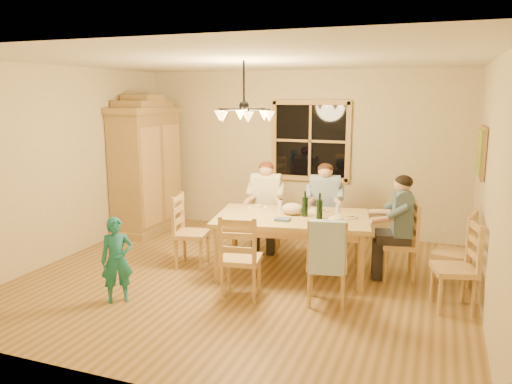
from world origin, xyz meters
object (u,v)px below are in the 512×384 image
at_px(chair_spare_front, 453,283).
at_px(child, 117,260).
at_px(chair_far_left, 266,230).
at_px(wine_bottle_a, 305,204).
at_px(adult_woman, 266,195).
at_px(chair_end_left, 192,245).
at_px(chair_near_right, 327,277).
at_px(adult_plaid_man, 325,197).
at_px(chair_near_left, 241,272).
at_px(adult_slate_man, 401,214).
at_px(wine_bottle_b, 320,206).
at_px(chair_spare_back, 452,266).
at_px(armoire, 146,170).
at_px(dining_table, 292,223).
at_px(chandelier, 244,114).
at_px(chair_end_right, 398,255).
at_px(chair_far_right, 324,232).

bearing_deg(chair_spare_front, child, 92.75).
height_order(chair_far_left, wine_bottle_a, wine_bottle_a).
bearing_deg(adult_woman, chair_end_left, 46.74).
xyz_separation_m(chair_far_left, adult_woman, (-0.00, -0.00, 0.54)).
height_order(chair_near_right, adult_plaid_man, adult_plaid_man).
height_order(chair_near_left, adult_slate_man, adult_slate_man).
bearing_deg(chair_near_left, wine_bottle_b, 45.00).
relative_size(adult_woman, chair_spare_back, 0.88).
distance_m(chair_far_left, chair_spare_front, 2.93).
bearing_deg(adult_slate_man, chair_near_right, 136.74).
height_order(chair_end_left, adult_plaid_man, adult_plaid_man).
bearing_deg(chair_near_left, armoire, 130.06).
distance_m(dining_table, adult_plaid_man, 1.01).
height_order(chandelier, wine_bottle_b, chandelier).
height_order(chair_end_right, child, chair_end_right).
xyz_separation_m(armoire, child, (1.34, -2.74, -0.57)).
bearing_deg(wine_bottle_b, chair_far_left, 140.36).
xyz_separation_m(chandelier, wine_bottle_a, (0.65, 0.49, -1.15)).
height_order(chandelier, adult_slate_man, chandelier).
height_order(chair_far_left, chair_spare_back, same).
distance_m(adult_slate_man, wine_bottle_b, 1.01).
relative_size(chair_far_left, adult_plaid_man, 1.13).
distance_m(chair_end_right, chair_spare_front, 0.99).
bearing_deg(chair_spare_front, adult_plaid_man, 35.51).
bearing_deg(wine_bottle_b, armoire, 160.36).
relative_size(chandelier, adult_plaid_man, 0.88).
xyz_separation_m(adult_plaid_man, chair_spare_front, (1.76, -1.49, -0.54)).
bearing_deg(child, chair_end_left, 41.34).
xyz_separation_m(chair_far_right, adult_woman, (-0.85, -0.16, 0.54)).
distance_m(chair_far_right, chair_near_right, 1.85).
bearing_deg(chair_near_right, chandelier, 151.53).
height_order(dining_table, chair_far_right, chair_far_right).
bearing_deg(chair_far_left, wine_bottle_a, 125.52).
height_order(adult_plaid_man, chair_spare_front, adult_plaid_man).
relative_size(chair_near_right, adult_plaid_man, 1.13).
distance_m(chair_end_right, adult_woman, 2.13).
bearing_deg(chair_spare_back, chair_near_left, 126.45).
relative_size(chair_end_right, wine_bottle_b, 3.00).
relative_size(chair_end_left, child, 1.02).
height_order(chair_near_left, adult_plaid_man, adult_plaid_man).
bearing_deg(adult_plaid_man, chair_far_right, 106.24).
xyz_separation_m(chair_near_right, child, (-2.21, -0.77, 0.18)).
bearing_deg(dining_table, chandelier, -137.27).
relative_size(armoire, adult_slate_man, 2.63).
xyz_separation_m(adult_woman, child, (-0.92, -2.41, -0.35)).
relative_size(chandelier, dining_table, 0.36).
bearing_deg(wine_bottle_a, chair_far_right, 87.06).
xyz_separation_m(chair_far_right, wine_bottle_b, (0.15, -0.99, 0.62)).
bearing_deg(chair_far_right, chair_spare_back, 142.10).
xyz_separation_m(dining_table, wine_bottle_a, (0.16, 0.04, 0.26)).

